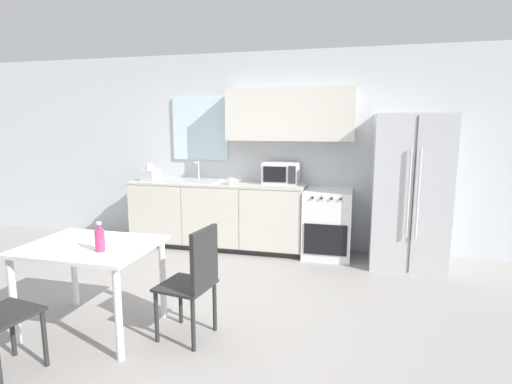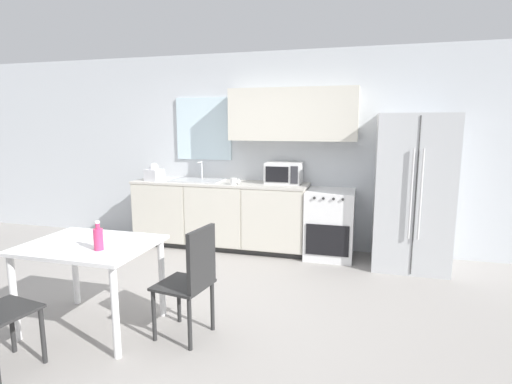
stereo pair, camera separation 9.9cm
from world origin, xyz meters
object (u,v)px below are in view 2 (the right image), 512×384
Objects in this scene: refrigerator at (412,192)px; drink_bottle at (98,238)px; coffee_mug at (234,181)px; microwave at (284,173)px; dining_table at (90,256)px; oven_range at (330,224)px; dining_chair_side at (193,275)px.

drink_bottle is (-2.55, -2.47, -0.08)m from refrigerator.
drink_bottle is at bearing -97.86° from coffee_mug.
drink_bottle is (-0.94, -2.66, -0.23)m from microwave.
dining_table is (-0.52, -2.25, -0.34)m from coffee_mug.
microwave is at bearing 170.08° from oven_range.
dining_table is (-2.74, -2.34, -0.29)m from refrigerator.
oven_range is at bearing 175.64° from refrigerator.
microwave is at bearing 70.52° from drink_bottle.
oven_range is 3.01m from dining_table.
drink_bottle is (-1.58, -2.55, 0.40)m from oven_range.
refrigerator is 2.95m from dining_chair_side.
dining_chair_side reaches higher than dining_table.
oven_range is 2.51m from dining_chair_side.
oven_range is 1.08m from refrigerator.
dining_table is at bearing 103.28° from dining_chair_side.
coffee_mug reaches higher than dining_chair_side.
microwave is 2.83m from drink_bottle.
dining_table is (-1.13, -2.53, -0.44)m from microwave.
drink_bottle reaches higher than dining_table.
microwave is (-1.61, 0.19, 0.15)m from refrigerator.
microwave reaches higher than dining_table.
refrigerator is 1.99× the size of dining_chair_side.
dining_chair_side is (0.90, 0.07, -0.10)m from dining_table.
coffee_mug is at bearing 18.83° from dining_chair_side.
refrigerator reaches higher than oven_range.
coffee_mug is at bearing 76.99° from dining_table.
dining_table is at bearing -114.12° from microwave.
dining_table is 4.48× the size of drink_bottle.
coffee_mug is at bearing -177.65° from refrigerator.
microwave is 2.53m from dining_chair_side.
microwave is 0.68m from coffee_mug.
oven_range is 1.37m from coffee_mug.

